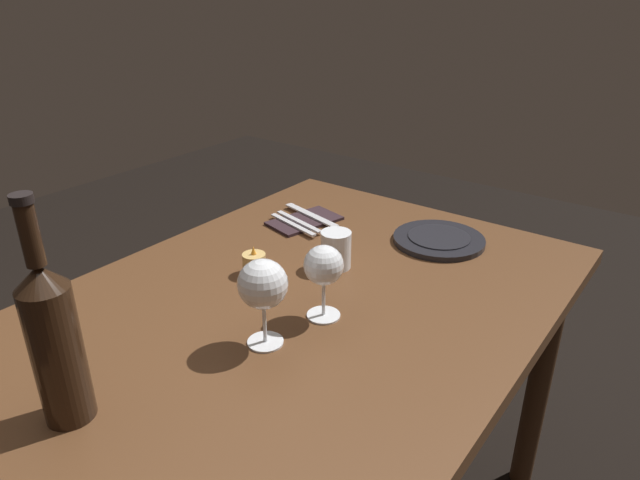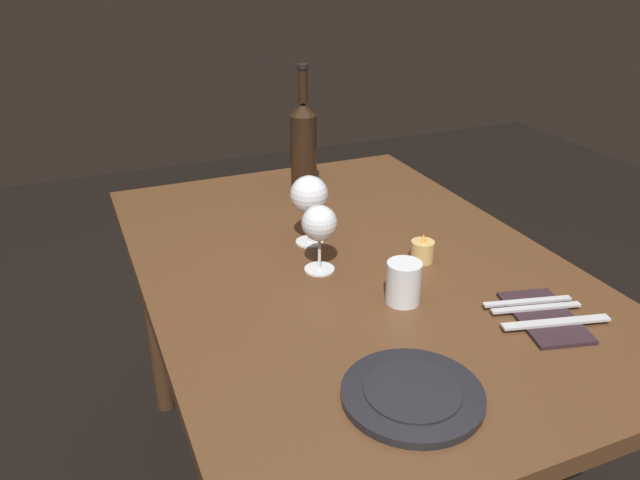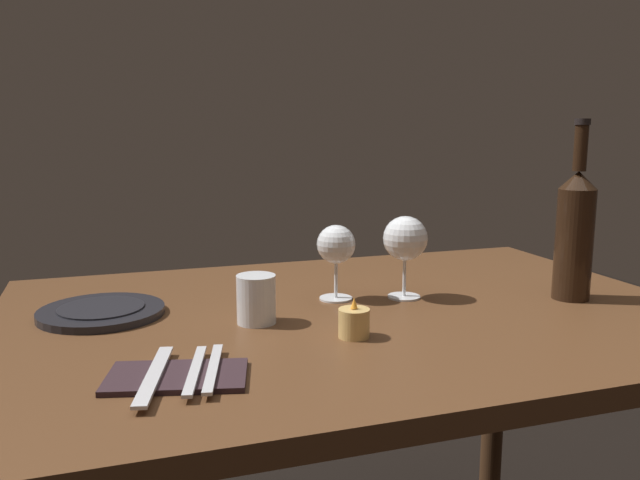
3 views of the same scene
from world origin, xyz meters
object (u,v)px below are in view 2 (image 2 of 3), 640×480
at_px(dinner_plate, 412,394).
at_px(table_knife, 556,322).
at_px(wine_glass_right, 319,225).
at_px(wine_glass_left, 309,196).
at_px(fork_outer, 527,301).
at_px(water_tumbler, 403,285).
at_px(folded_napkin, 544,317).
at_px(fork_inner, 536,308).
at_px(wine_bottle, 303,145).
at_px(votive_candle, 422,252).

height_order(dinner_plate, table_knife, dinner_plate).
height_order(wine_glass_right, table_knife, wine_glass_right).
xyz_separation_m(wine_glass_left, fork_outer, (0.43, 0.29, -0.11)).
relative_size(wine_glass_left, table_knife, 0.80).
height_order(water_tumbler, dinner_plate, water_tumbler).
distance_m(wine_glass_right, folded_napkin, 0.48).
bearing_deg(fork_inner, wine_glass_right, -135.25).
bearing_deg(fork_outer, water_tumbler, -117.11).
xyz_separation_m(wine_bottle, water_tumbler, (0.64, -0.04, -0.10)).
height_order(wine_glass_left, wine_glass_right, wine_glass_left).
distance_m(wine_glass_left, wine_bottle, 0.33).
distance_m(wine_glass_left, folded_napkin, 0.57).
relative_size(water_tumbler, votive_candle, 1.29).
relative_size(wine_glass_right, fork_inner, 0.85).
bearing_deg(table_knife, wine_glass_right, -139.76).
distance_m(fork_outer, table_knife, 0.08).
bearing_deg(wine_bottle, wine_glass_left, -19.36).
distance_m(folded_napkin, fork_outer, 0.05).
bearing_deg(wine_glass_right, dinner_plate, -3.81).
distance_m(dinner_plate, fork_outer, 0.38).
distance_m(water_tumbler, votive_candle, 0.19).
distance_m(wine_glass_left, fork_outer, 0.53).
bearing_deg(fork_inner, wine_bottle, -167.16).
xyz_separation_m(wine_glass_right, votive_candle, (0.05, 0.23, -0.09)).
height_order(water_tumbler, fork_outer, water_tumbler).
xyz_separation_m(wine_glass_right, dinner_plate, (0.45, -0.03, -0.10)).
distance_m(votive_candle, fork_inner, 0.29).
bearing_deg(wine_glass_right, wine_bottle, 162.47).
height_order(votive_candle, table_knife, votive_candle).
distance_m(wine_glass_left, fork_inner, 0.55).
distance_m(wine_glass_right, fork_inner, 0.46).
bearing_deg(folded_napkin, wine_glass_left, -149.21).
relative_size(wine_glass_right, water_tumbler, 1.75).
distance_m(folded_napkin, table_knife, 0.03).
xyz_separation_m(wine_glass_right, fork_outer, (0.30, 0.32, -0.10)).
bearing_deg(wine_glass_right, fork_outer, 47.07).
bearing_deg(dinner_plate, votive_candle, 146.95).
bearing_deg(water_tumbler, wine_glass_right, -151.26).
bearing_deg(table_knife, folded_napkin, 180.00).
bearing_deg(dinner_plate, folded_napkin, 106.02).
height_order(wine_glass_right, dinner_plate, wine_glass_right).
xyz_separation_m(water_tumbler, votive_candle, (-0.14, 0.13, -0.02)).
height_order(wine_glass_left, fork_outer, wine_glass_left).
relative_size(water_tumbler, fork_inner, 0.48).
bearing_deg(wine_glass_right, table_knife, 40.24).
bearing_deg(wine_glass_left, fork_inner, 32.15).
relative_size(wine_glass_left, water_tumbler, 1.93).
bearing_deg(folded_napkin, water_tumbler, -126.60).
bearing_deg(dinner_plate, wine_bottle, 169.14).
xyz_separation_m(wine_glass_left, fork_inner, (0.46, 0.29, -0.11)).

